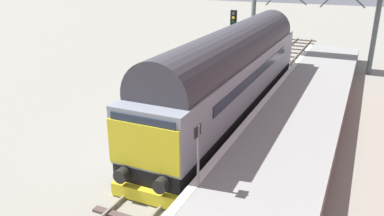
{
  "coord_description": "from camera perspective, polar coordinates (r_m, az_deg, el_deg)",
  "views": [
    {
      "loc": [
        6.1,
        -12.62,
        7.57
      ],
      "look_at": [
        0.2,
        0.36,
        2.25
      ],
      "focal_mm": 36.24,
      "sensor_mm": 36.0,
      "label": 1
    }
  ],
  "objects": [
    {
      "name": "ground_plane",
      "position": [
        15.93,
        -1.21,
        -7.92
      ],
      "size": [
        140.0,
        140.0,
        0.0
      ],
      "primitive_type": "plane",
      "color": "gray",
      "rests_on": "ground"
    },
    {
      "name": "track_main",
      "position": [
        15.91,
        -1.21,
        -7.74
      ],
      "size": [
        2.5,
        60.0,
        0.15
      ],
      "color": "gray",
      "rests_on": "ground"
    },
    {
      "name": "station_platform",
      "position": [
        14.68,
        11.71,
        -8.8
      ],
      "size": [
        4.0,
        44.0,
        1.01
      ],
      "color": "gray",
      "rests_on": "ground"
    },
    {
      "name": "diesel_locomotive",
      "position": [
        20.04,
        5.93,
        5.64
      ],
      "size": [
        2.74,
        18.05,
        4.68
      ],
      "color": "black",
      "rests_on": "ground"
    },
    {
      "name": "signal_post_mid",
      "position": [
        27.17,
        6.08,
        10.74
      ],
      "size": [
        0.44,
        0.22,
        4.66
      ],
      "color": "gray",
      "rests_on": "ground"
    },
    {
      "name": "platform_number_sign",
      "position": [
        11.74,
        0.88,
        -5.77
      ],
      "size": [
        0.1,
        0.44,
        2.08
      ],
      "color": "slate",
      "rests_on": "station_platform"
    }
  ]
}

